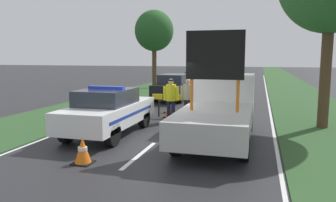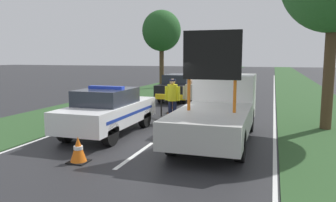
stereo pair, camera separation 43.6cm
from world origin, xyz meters
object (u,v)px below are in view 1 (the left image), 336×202
traffic_cone_near_police (169,106)px  road_barrier (184,99)px  police_car (109,111)px  work_truck (220,108)px  roadside_tree_near_right (154,31)px  queued_car_van_white (197,80)px  traffic_cone_near_truck (217,106)px  queued_car_sedan_black (174,87)px  pedestrian_civilian (188,96)px  police_officer (171,97)px  traffic_cone_behind_barrier (83,151)px  traffic_cone_centre_front (169,111)px

traffic_cone_near_police → road_barrier: bearing=-48.4°
police_car → traffic_cone_near_police: size_ratio=7.33×
work_truck → roadside_tree_near_right: size_ratio=0.87×
queued_car_van_white → traffic_cone_near_truck: bearing=105.6°
queued_car_sedan_black → roadside_tree_near_right: roadside_tree_near_right is taller
pedestrian_civilian → traffic_cone_near_police: size_ratio=2.80×
traffic_cone_near_truck → roadside_tree_near_right: roadside_tree_near_right is taller
police_officer → traffic_cone_near_police: 2.42m
pedestrian_civilian → traffic_cone_behind_barrier: size_ratio=2.61×
police_officer → roadside_tree_near_right: (-5.22, 13.89, 3.73)m
police_car → traffic_cone_behind_barrier: police_car is taller
police_officer → traffic_cone_near_truck: bearing=-120.8°
police_officer → traffic_cone_behind_barrier: 5.75m
work_truck → queued_car_van_white: bearing=-80.5°
pedestrian_civilian → traffic_cone_near_police: pedestrian_civilian is taller
pedestrian_civilian → queued_car_van_white: bearing=117.0°
police_car → pedestrian_civilian: pedestrian_civilian is taller
police_officer → traffic_cone_behind_barrier: police_officer is taller
traffic_cone_centre_front → queued_car_van_white: size_ratio=0.14×
police_car → queued_car_sedan_black: (-0.15, 9.50, -0.01)m
traffic_cone_centre_front → roadside_tree_near_right: 14.48m
pedestrian_civilian → queued_car_van_white: pedestrian_civilian is taller
police_officer → queued_car_sedan_black: 7.09m
queued_car_sedan_black → police_car: bearing=90.9°
roadside_tree_near_right → police_car: bearing=-77.3°
work_truck → queued_car_sedan_black: (-3.89, 9.01, -0.20)m
road_barrier → police_officer: police_officer is taller
traffic_cone_centre_front → queued_car_sedan_black: (-1.29, 5.87, 0.51)m
traffic_cone_near_truck → queued_car_van_white: bearing=105.6°
traffic_cone_behind_barrier → work_truck: bearing=49.7°
police_car → traffic_cone_near_truck: police_car is taller
police_officer → queued_car_van_white: (-1.47, 13.42, -0.28)m
police_car → roadside_tree_near_right: 17.38m
traffic_cone_near_truck → roadside_tree_near_right: size_ratio=0.10×
road_barrier → traffic_cone_centre_front: road_barrier is taller
traffic_cone_near_truck → queued_car_van_white: (-3.02, 10.83, 0.44)m
queued_car_sedan_black → queued_car_van_white: bearing=-91.7°
traffic_cone_near_truck → traffic_cone_behind_barrier: (-2.31, -8.23, -0.01)m
queued_car_van_white → police_car: bearing=89.9°
traffic_cone_centre_front → roadside_tree_near_right: (-4.85, 12.88, 4.49)m
pedestrian_civilian → queued_car_sedan_black: pedestrian_civilian is taller
police_officer → queued_car_van_white: bearing=-83.6°
traffic_cone_centre_front → police_officer: bearing=-69.7°
police_car → road_barrier: police_car is taller
work_truck → traffic_cone_centre_front: bearing=-54.2°
queued_car_sedan_black → work_truck: bearing=113.3°
work_truck → road_barrier: 3.78m
traffic_cone_near_truck → queued_car_sedan_black: 5.39m
queued_car_sedan_black → roadside_tree_near_right: (-3.56, 7.00, 3.98)m
queued_car_sedan_black → pedestrian_civilian: bearing=109.7°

